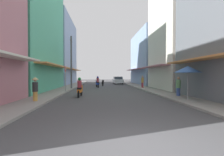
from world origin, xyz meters
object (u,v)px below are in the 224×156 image
(motorbike_orange, at_px, (80,88))
(pedestrian_midway, at_px, (35,88))
(motorbike_white, at_px, (98,81))
(vendor_umbrella, at_px, (188,69))
(parked_car, at_px, (118,80))
(utility_pole, at_px, (71,62))
(motorbike_blue, at_px, (97,82))
(pedestrian_foreground, at_px, (178,87))
(motorbike_black, at_px, (103,83))
(street_sign_no_entry, at_px, (65,76))
(pedestrian_far, at_px, (142,82))

(motorbike_orange, bearing_deg, pedestrian_midway, -132.21)
(motorbike_white, xyz_separation_m, vendor_umbrella, (6.21, -19.51, 1.45))
(parked_car, distance_m, utility_pole, 13.81)
(motorbike_blue, relative_size, parked_car, 0.43)
(motorbike_orange, height_order, pedestrian_foreground, pedestrian_foreground)
(motorbike_black, relative_size, pedestrian_midway, 1.11)
(motorbike_orange, relative_size, pedestrian_foreground, 1.11)
(pedestrian_midway, distance_m, vendor_umbrella, 10.12)
(parked_car, height_order, utility_pole, utility_pole)
(motorbike_blue, distance_m, street_sign_no_entry, 7.67)
(motorbike_black, distance_m, motorbike_orange, 13.56)
(motorbike_white, distance_m, utility_pole, 9.96)
(pedestrian_midway, distance_m, street_sign_no_entry, 6.33)
(pedestrian_far, bearing_deg, motorbike_orange, -132.20)
(parked_car, bearing_deg, motorbike_black, -117.55)
(parked_car, bearing_deg, street_sign_no_entry, -114.02)
(motorbike_orange, distance_m, pedestrian_far, 10.74)
(motorbike_orange, height_order, street_sign_no_entry, street_sign_no_entry)
(motorbike_black, bearing_deg, vendor_umbrella, -71.51)
(utility_pole, bearing_deg, motorbike_white, 70.09)
(motorbike_blue, height_order, motorbike_white, same)
(motorbike_black, bearing_deg, utility_pole, -125.65)
(motorbike_blue, bearing_deg, motorbike_white, 89.70)
(vendor_umbrella, xyz_separation_m, street_sign_no_entry, (-9.37, 6.26, -0.44))
(motorbike_orange, distance_m, street_sign_no_entry, 4.06)
(pedestrian_midway, relative_size, pedestrian_far, 0.98)
(motorbike_white, xyz_separation_m, motorbike_orange, (-1.34, -16.73, 0.00))
(vendor_umbrella, height_order, street_sign_no_entry, street_sign_no_entry)
(motorbike_orange, height_order, pedestrian_midway, pedestrian_midway)
(motorbike_blue, distance_m, parked_car, 9.65)
(utility_pole, bearing_deg, motorbike_blue, 39.87)
(motorbike_white, relative_size, vendor_umbrella, 0.74)
(street_sign_no_entry, bearing_deg, pedestrian_foreground, -24.25)
(motorbike_orange, xyz_separation_m, pedestrian_far, (7.21, 7.95, 0.13))
(pedestrian_far, xyz_separation_m, utility_pole, (-9.14, -0.23, 2.56))
(parked_car, height_order, vendor_umbrella, vendor_umbrella)
(motorbike_blue, distance_m, motorbike_white, 6.31)
(pedestrian_midway, height_order, vendor_umbrella, vendor_umbrella)
(motorbike_white, xyz_separation_m, pedestrian_foreground, (6.48, -17.59, 0.11))
(motorbike_blue, relative_size, utility_pole, 0.27)
(motorbike_orange, bearing_deg, motorbike_blue, 82.85)
(motorbike_white, relative_size, street_sign_no_entry, 0.67)
(motorbike_white, relative_size, pedestrian_midway, 1.08)
(motorbike_orange, relative_size, vendor_umbrella, 0.76)
(pedestrian_foreground, height_order, pedestrian_far, pedestrian_far)
(parked_car, height_order, pedestrian_far, pedestrian_far)
(motorbike_orange, bearing_deg, vendor_umbrella, -20.17)
(vendor_umbrella, bearing_deg, pedestrian_midway, 179.89)
(pedestrian_foreground, relative_size, street_sign_no_entry, 0.62)
(pedestrian_midway, bearing_deg, motorbike_black, 73.96)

